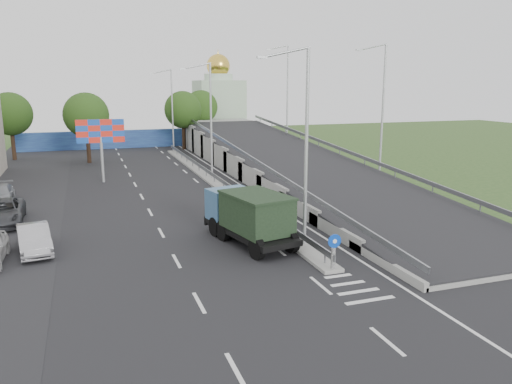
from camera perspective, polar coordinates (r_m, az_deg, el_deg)
name	(u,v)px	position (r m, az deg, el deg)	size (l,w,h in m)	color
ground	(357,291)	(21.61, 11.49, -11.07)	(160.00, 160.00, 0.00)	#2D4C1E
road_surface	(189,196)	(38.66, -7.61, -0.51)	(26.00, 90.00, 0.04)	black
parking_strip	(2,210)	(38.38, -26.99, -1.85)	(8.00, 90.00, 0.05)	black
median	(214,183)	(43.10, -4.77, 1.02)	(1.00, 44.00, 0.20)	gray
overpass_ramp	(295,160)	(45.21, 4.46, 3.67)	(10.00, 50.00, 3.50)	gray
median_guardrail	(214,176)	(42.98, -4.79, 1.86)	(0.09, 44.00, 0.71)	gray
sign_bollard	(334,252)	(23.01, 8.86, -6.75)	(0.64, 0.23, 1.67)	black
lamp_post_near	(303,138)	(25.39, 5.40, 6.19)	(2.74, 0.18, 10.08)	#B2B5B7
lamp_post_mid	(209,115)	(44.33, -5.41, 8.76)	(2.74, 0.18, 10.08)	#B2B5B7
lamp_post_far	(171,106)	(63.91, -9.72, 9.70)	(2.74, 0.18, 10.08)	#B2B5B7
blue_wall	(134,139)	(69.67, -13.76, 5.92)	(30.00, 0.50, 2.40)	navy
church	(219,104)	(79.70, -4.27, 9.95)	(7.00, 7.00, 13.80)	#B2CCAD
billboard	(101,135)	(45.22, -17.34, 6.27)	(4.00, 0.24, 5.50)	#B2B5B7
tree_left_mid	(86,115)	(57.10, -18.84, 8.30)	(4.80, 4.80, 7.60)	black
tree_median_far	(183,110)	(66.24, -8.36, 9.28)	(4.80, 4.80, 7.60)	black
tree_left_far	(10,114)	(62.56, -26.29, 7.99)	(4.80, 4.80, 7.60)	black
tree_ramp_far	(201,107)	(73.90, -6.30, 9.63)	(4.80, 4.80, 7.60)	black
dump_truck	(249,214)	(26.88, -0.85, -2.58)	(3.67, 6.86, 2.87)	black
parked_car_b	(34,239)	(28.03, -24.04, -4.92)	(1.49, 4.27, 1.41)	#A2A1A6
parked_car_c	(2,212)	(34.39, -27.06, -2.09)	(2.47, 5.35, 1.49)	#333438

